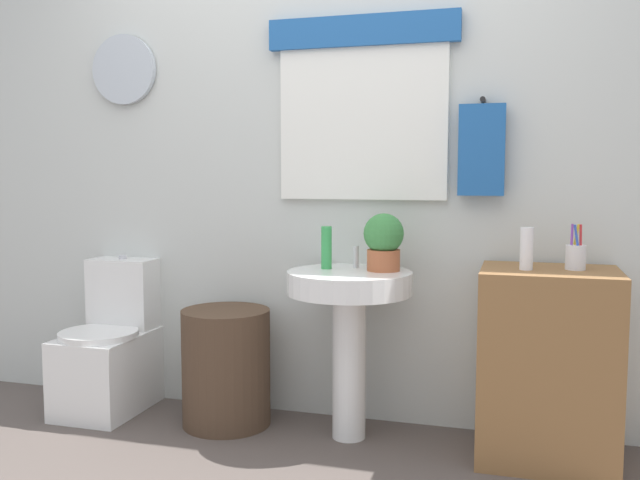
{
  "coord_description": "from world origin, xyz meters",
  "views": [
    {
      "loc": [
        0.92,
        -2.07,
        1.19
      ],
      "look_at": [
        0.08,
        0.8,
        0.9
      ],
      "focal_mm": 38.58,
      "sensor_mm": 36.0,
      "label": 1
    }
  ],
  "objects_px": {
    "wooden_cabinet": "(547,365)",
    "laundry_hamper": "(226,367)",
    "toothbrush_cup": "(576,256)",
    "toilet": "(110,352)",
    "pedestal_sink": "(349,310)",
    "soap_bottle": "(326,248)",
    "lotion_bottle": "(527,249)",
    "potted_plant": "(384,241)"
  },
  "relations": [
    {
      "from": "wooden_cabinet",
      "to": "laundry_hamper",
      "type": "bearing_deg",
      "value": 180.0
    },
    {
      "from": "toothbrush_cup",
      "to": "toilet",
      "type": "bearing_deg",
      "value": 179.58
    },
    {
      "from": "laundry_hamper",
      "to": "wooden_cabinet",
      "type": "relative_size",
      "value": 0.69
    },
    {
      "from": "pedestal_sink",
      "to": "soap_bottle",
      "type": "height_order",
      "value": "soap_bottle"
    },
    {
      "from": "laundry_hamper",
      "to": "lotion_bottle",
      "type": "relative_size",
      "value": 3.19
    },
    {
      "from": "toothbrush_cup",
      "to": "wooden_cabinet",
      "type": "bearing_deg",
      "value": -168.2
    },
    {
      "from": "pedestal_sink",
      "to": "soap_bottle",
      "type": "bearing_deg",
      "value": 157.38
    },
    {
      "from": "soap_bottle",
      "to": "lotion_bottle",
      "type": "bearing_deg",
      "value": -5.94
    },
    {
      "from": "toothbrush_cup",
      "to": "laundry_hamper",
      "type": "bearing_deg",
      "value": -179.25
    },
    {
      "from": "potted_plant",
      "to": "lotion_bottle",
      "type": "bearing_deg",
      "value": -9.38
    },
    {
      "from": "wooden_cabinet",
      "to": "toothbrush_cup",
      "type": "distance_m",
      "value": 0.46
    },
    {
      "from": "pedestal_sink",
      "to": "soap_bottle",
      "type": "relative_size",
      "value": 3.92
    },
    {
      "from": "pedestal_sink",
      "to": "lotion_bottle",
      "type": "bearing_deg",
      "value": -3.07
    },
    {
      "from": "toilet",
      "to": "toothbrush_cup",
      "type": "bearing_deg",
      "value": -0.42
    },
    {
      "from": "pedestal_sink",
      "to": "toothbrush_cup",
      "type": "distance_m",
      "value": 0.97
    },
    {
      "from": "laundry_hamper",
      "to": "soap_bottle",
      "type": "bearing_deg",
      "value": 5.96
    },
    {
      "from": "soap_bottle",
      "to": "lotion_bottle",
      "type": "xyz_separation_m",
      "value": [
        0.87,
        -0.09,
        0.03
      ]
    },
    {
      "from": "pedestal_sink",
      "to": "potted_plant",
      "type": "bearing_deg",
      "value": 23.2
    },
    {
      "from": "pedestal_sink",
      "to": "toothbrush_cup",
      "type": "xyz_separation_m",
      "value": [
        0.94,
        0.02,
        0.27
      ]
    },
    {
      "from": "laundry_hamper",
      "to": "potted_plant",
      "type": "xyz_separation_m",
      "value": [
        0.74,
        0.06,
        0.62
      ]
    },
    {
      "from": "toilet",
      "to": "toothbrush_cup",
      "type": "distance_m",
      "value": 2.26
    },
    {
      "from": "laundry_hamper",
      "to": "lotion_bottle",
      "type": "height_order",
      "value": "lotion_bottle"
    },
    {
      "from": "toilet",
      "to": "toothbrush_cup",
      "type": "height_order",
      "value": "toothbrush_cup"
    },
    {
      "from": "laundry_hamper",
      "to": "toothbrush_cup",
      "type": "height_order",
      "value": "toothbrush_cup"
    },
    {
      "from": "laundry_hamper",
      "to": "pedestal_sink",
      "type": "bearing_deg",
      "value": -0.0
    },
    {
      "from": "toilet",
      "to": "wooden_cabinet",
      "type": "xyz_separation_m",
      "value": [
        2.09,
        -0.04,
        0.11
      ]
    },
    {
      "from": "lotion_bottle",
      "to": "soap_bottle",
      "type": "bearing_deg",
      "value": 174.06
    },
    {
      "from": "toilet",
      "to": "laundry_hamper",
      "type": "height_order",
      "value": "toilet"
    },
    {
      "from": "lotion_bottle",
      "to": "toothbrush_cup",
      "type": "relative_size",
      "value": 0.93
    },
    {
      "from": "soap_bottle",
      "to": "toothbrush_cup",
      "type": "height_order",
      "value": "toothbrush_cup"
    },
    {
      "from": "wooden_cabinet",
      "to": "potted_plant",
      "type": "bearing_deg",
      "value": 175.11
    },
    {
      "from": "toilet",
      "to": "lotion_bottle",
      "type": "xyz_separation_m",
      "value": [
        1.99,
        -0.08,
        0.6
      ]
    },
    {
      "from": "laundry_hamper",
      "to": "potted_plant",
      "type": "distance_m",
      "value": 0.96
    },
    {
      "from": "soap_bottle",
      "to": "potted_plant",
      "type": "relative_size",
      "value": 0.76
    },
    {
      "from": "pedestal_sink",
      "to": "wooden_cabinet",
      "type": "bearing_deg",
      "value": 0.0
    },
    {
      "from": "toilet",
      "to": "soap_bottle",
      "type": "xyz_separation_m",
      "value": [
        1.13,
        0.01,
        0.56
      ]
    },
    {
      "from": "laundry_hamper",
      "to": "pedestal_sink",
      "type": "distance_m",
      "value": 0.67
    },
    {
      "from": "laundry_hamper",
      "to": "wooden_cabinet",
      "type": "xyz_separation_m",
      "value": [
        1.44,
        0.0,
        0.12
      ]
    },
    {
      "from": "potted_plant",
      "to": "lotion_bottle",
      "type": "distance_m",
      "value": 0.61
    },
    {
      "from": "laundry_hamper",
      "to": "toothbrush_cup",
      "type": "distance_m",
      "value": 1.64
    },
    {
      "from": "toilet",
      "to": "wooden_cabinet",
      "type": "height_order",
      "value": "wooden_cabinet"
    },
    {
      "from": "pedestal_sink",
      "to": "laundry_hamper",
      "type": "bearing_deg",
      "value": 180.0
    }
  ]
}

